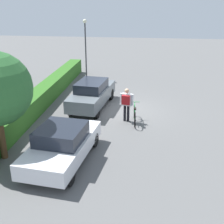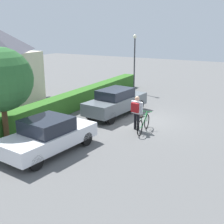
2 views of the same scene
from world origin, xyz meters
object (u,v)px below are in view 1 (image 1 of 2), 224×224
Objects in this scene: parked_car_far at (92,94)px; street_lamp at (85,41)px; person_rider at (126,102)px; parked_car_near at (62,144)px; bicycle at (135,115)px.

street_lamp reaches higher than parked_car_far.
person_rider is 0.39× the size of street_lamp.
parked_car_far is 1.05× the size of street_lamp.
parked_car_far reaches higher than parked_car_near.
street_lamp is (7.84, 3.68, 1.75)m from person_rider.
person_rider reaches higher than parked_car_near.
parked_car_far is 2.68× the size of person_rider.
parked_car_far is at bearing 49.39° from person_rider.
parked_car_near is at bearing -172.32° from street_lamp.
parked_car_near is at bearing 153.29° from person_rider.
person_rider is 8.84m from street_lamp.
parked_car_near is 2.36× the size of bicycle.
street_lamp reaches higher than person_rider.
bicycle is 0.77m from person_rider.
person_rider is (0.11, 0.43, 0.63)m from bicycle.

